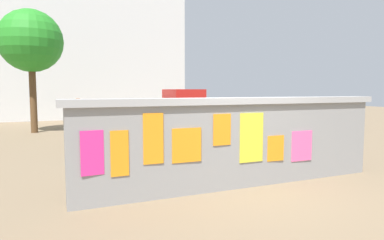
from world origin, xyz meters
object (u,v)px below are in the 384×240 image
Objects in this scene: auto_rickshaw_truck at (159,115)px; person_walking at (79,123)px; motorcycle at (146,153)px; bicycle_near at (235,139)px; person_bystander at (290,123)px; tree_roadside at (31,42)px.

auto_rickshaw_truck reaches higher than person_walking.
auto_rickshaw_truck is at bearing 69.33° from motorcycle.
bicycle_near is 2.00m from person_bystander.
person_bystander is at bearing -25.12° from person_walking.
tree_roadside reaches higher than bicycle_near.
bicycle_near is at bearing 105.62° from person_bystander.
tree_roadside reaches higher than motorcycle.
person_walking is 5.37m from person_bystander.
auto_rickshaw_truck is 5.26m from motorcycle.
motorcycle is at bearing -59.58° from person_walking.
auto_rickshaw_truck reaches higher than bicycle_near.
person_bystander is 0.31× the size of tree_roadside.
person_walking is at bearing 174.09° from bicycle_near.
bicycle_near is at bearing -68.61° from auto_rickshaw_truck.
auto_rickshaw_truck is at bearing -41.93° from tree_roadside.
auto_rickshaw_truck is 4.18m from person_walking.
tree_roadside is at bearing 128.03° from bicycle_near.
person_walking is at bearing -136.83° from auto_rickshaw_truck.
bicycle_near is at bearing -5.91° from person_walking.
person_walking is 0.31× the size of tree_roadside.
person_walking is 1.00× the size of person_bystander.
motorcycle is 1.16× the size of person_bystander.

